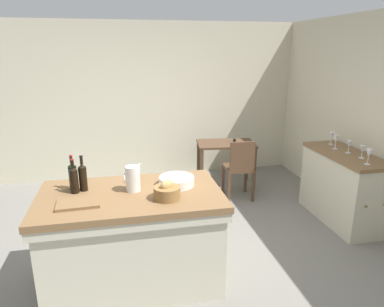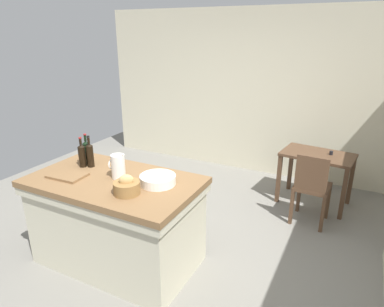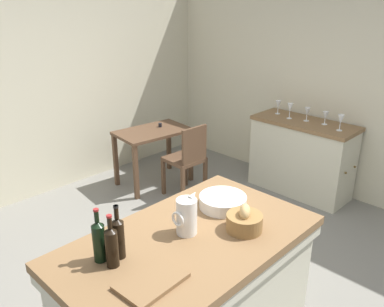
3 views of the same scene
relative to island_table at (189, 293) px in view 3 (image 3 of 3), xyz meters
name	(u,v)px [view 3 (image 3 of 3)]	position (x,y,z in m)	size (l,w,h in m)	color
ground_plane	(189,290)	(0.42, 0.42, -0.49)	(6.76, 6.76, 0.00)	slate
wall_back	(27,89)	(0.42, 3.02, 0.81)	(5.32, 0.12, 2.60)	beige
wall_right	(348,88)	(3.02, 0.42, 0.81)	(0.12, 5.20, 2.60)	beige
island_table	(189,293)	(0.00, 0.00, 0.00)	(1.63, 0.95, 0.92)	brown
side_cabinet	(301,157)	(2.68, 0.73, -0.04)	(0.52, 1.24, 0.91)	brown
writing_desk	(153,139)	(1.58, 2.21, 0.11)	(0.96, 0.66, 0.77)	#513826
wooden_chair	(187,158)	(1.61, 1.63, 0.01)	(0.42, 0.42, 0.91)	#513826
pitcher	(186,216)	(0.03, 0.05, 0.54)	(0.17, 0.13, 0.28)	silver
wash_bowl	(223,202)	(0.44, 0.10, 0.47)	(0.33, 0.33, 0.08)	silver
bread_basket	(244,221)	(0.31, -0.19, 0.49)	(0.23, 0.23, 0.18)	olive
cutting_board	(151,281)	(-0.43, -0.15, 0.43)	(0.35, 0.24, 0.02)	brown
wine_bottle_dark	(118,237)	(-0.41, 0.15, 0.56)	(0.07, 0.07, 0.33)	black
wine_bottle_amber	(99,240)	(-0.50, 0.20, 0.55)	(0.07, 0.07, 0.33)	black
wine_bottle_green	(112,246)	(-0.48, 0.11, 0.55)	(0.07, 0.07, 0.32)	black
wine_glass_far_left	(341,120)	(2.64, 0.29, 0.54)	(0.07, 0.07, 0.18)	white
wine_glass_left	(325,116)	(2.73, 0.51, 0.52)	(0.07, 0.07, 0.15)	white
wine_glass_middle	(307,112)	(2.71, 0.73, 0.53)	(0.07, 0.07, 0.16)	white
wine_glass_right	(290,108)	(2.66, 0.93, 0.55)	(0.07, 0.07, 0.19)	white
wine_glass_far_right	(278,105)	(2.73, 1.14, 0.53)	(0.07, 0.07, 0.17)	white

